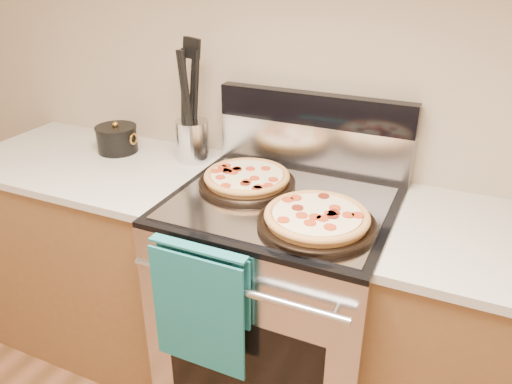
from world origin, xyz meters
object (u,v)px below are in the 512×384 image
at_px(pepperoni_pizza_back, 247,179).
at_px(pepperoni_pizza_front, 317,219).
at_px(range_body, 280,308).
at_px(saucepan, 117,140).
at_px(utensil_crock, 193,141).

bearing_deg(pepperoni_pizza_back, pepperoni_pizza_front, -29.18).
bearing_deg(range_body, saucepan, 169.20).
bearing_deg(pepperoni_pizza_front, saucepan, 163.82).
xyz_separation_m(range_body, saucepan, (-0.83, 0.16, 0.51)).
height_order(pepperoni_pizza_front, saucepan, saucepan).
bearing_deg(utensil_crock, saucepan, -171.49).
distance_m(range_body, saucepan, 0.99).
xyz_separation_m(pepperoni_pizza_back, pepperoni_pizza_front, (0.32, -0.18, 0.00)).
bearing_deg(pepperoni_pizza_front, pepperoni_pizza_back, 150.82).
height_order(range_body, pepperoni_pizza_front, pepperoni_pizza_front).
height_order(range_body, pepperoni_pizza_back, pepperoni_pizza_back).
relative_size(pepperoni_pizza_front, saucepan, 2.16).
xyz_separation_m(range_body, pepperoni_pizza_front, (0.16, -0.13, 0.50)).
relative_size(range_body, utensil_crock, 5.33).
bearing_deg(pepperoni_pizza_front, range_body, 141.77).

